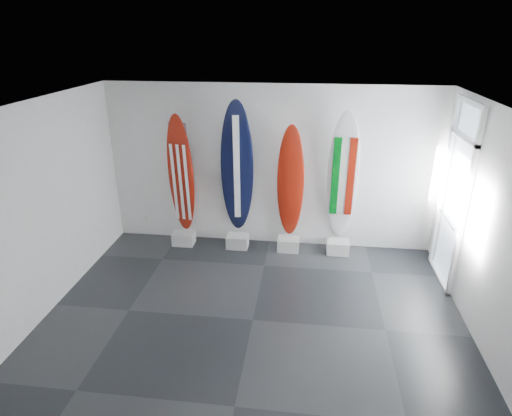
# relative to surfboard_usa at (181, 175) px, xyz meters

# --- Properties ---
(floor) EXTENTS (6.00, 6.00, 0.00)m
(floor) POSITION_rel_surfboard_usa_xyz_m (1.63, -2.28, -1.37)
(floor) COLOR black
(floor) RESTS_ON ground
(ceiling) EXTENTS (6.00, 6.00, 0.00)m
(ceiling) POSITION_rel_surfboard_usa_xyz_m (1.63, -2.28, 1.63)
(ceiling) COLOR white
(ceiling) RESTS_ON wall_back
(wall_back) EXTENTS (6.00, 0.00, 6.00)m
(wall_back) POSITION_rel_surfboard_usa_xyz_m (1.63, 0.22, 0.13)
(wall_back) COLOR silver
(wall_back) RESTS_ON ground
(wall_front) EXTENTS (6.00, 0.00, 6.00)m
(wall_front) POSITION_rel_surfboard_usa_xyz_m (1.63, -4.78, 0.13)
(wall_front) COLOR silver
(wall_front) RESTS_ON ground
(wall_left) EXTENTS (0.00, 5.00, 5.00)m
(wall_left) POSITION_rel_surfboard_usa_xyz_m (-1.37, -2.28, 0.13)
(wall_left) COLOR silver
(wall_left) RESTS_ON ground
(wall_right) EXTENTS (0.00, 5.00, 5.00)m
(wall_right) POSITION_rel_surfboard_usa_xyz_m (4.63, -2.28, 0.13)
(wall_right) COLOR silver
(wall_right) RESTS_ON ground
(display_block_usa) EXTENTS (0.40, 0.30, 0.24)m
(display_block_usa) POSITION_rel_surfboard_usa_xyz_m (0.00, -0.10, -1.25)
(display_block_usa) COLOR silver
(display_block_usa) RESTS_ON floor
(surfboard_usa) EXTENTS (0.54, 0.29, 2.27)m
(surfboard_usa) POSITION_rel_surfboard_usa_xyz_m (0.00, 0.00, 0.00)
(surfboard_usa) COLOR maroon
(surfboard_usa) RESTS_ON display_block_usa
(display_block_navy) EXTENTS (0.40, 0.30, 0.24)m
(display_block_navy) POSITION_rel_surfboard_usa_xyz_m (1.05, -0.10, -1.25)
(display_block_navy) COLOR silver
(display_block_navy) RESTS_ON floor
(surfboard_navy) EXTENTS (0.65, 0.60, 2.57)m
(surfboard_navy) POSITION_rel_surfboard_usa_xyz_m (1.05, 0.00, 0.14)
(surfboard_navy) COLOR black
(surfboard_navy) RESTS_ON display_block_navy
(display_block_swiss) EXTENTS (0.40, 0.30, 0.24)m
(display_block_swiss) POSITION_rel_surfboard_usa_xyz_m (2.01, -0.10, -1.25)
(display_block_swiss) COLOR silver
(display_block_swiss) RESTS_ON floor
(surfboard_swiss) EXTENTS (0.49, 0.28, 2.14)m
(surfboard_swiss) POSITION_rel_surfboard_usa_xyz_m (2.01, 0.00, -0.06)
(surfboard_swiss) COLOR maroon
(surfboard_swiss) RESTS_ON display_block_swiss
(display_block_italy) EXTENTS (0.40, 0.30, 0.24)m
(display_block_italy) POSITION_rel_surfboard_usa_xyz_m (2.93, -0.10, -1.25)
(display_block_italy) COLOR silver
(display_block_italy) RESTS_ON floor
(surfboard_italy) EXTENTS (0.58, 0.46, 2.42)m
(surfboard_italy) POSITION_rel_surfboard_usa_xyz_m (2.93, 0.00, 0.07)
(surfboard_italy) COLOR white
(surfboard_italy) RESTS_ON display_block_italy
(wall_outlet) EXTENTS (0.09, 0.02, 0.13)m
(wall_outlet) POSITION_rel_surfboard_usa_xyz_m (-0.82, 0.20, -1.02)
(wall_outlet) COLOR silver
(wall_outlet) RESTS_ON wall_back
(glass_door) EXTENTS (0.12, 1.16, 2.85)m
(glass_door) POSITION_rel_surfboard_usa_xyz_m (4.60, -0.73, 0.05)
(glass_door) COLOR white
(glass_door) RESTS_ON floor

